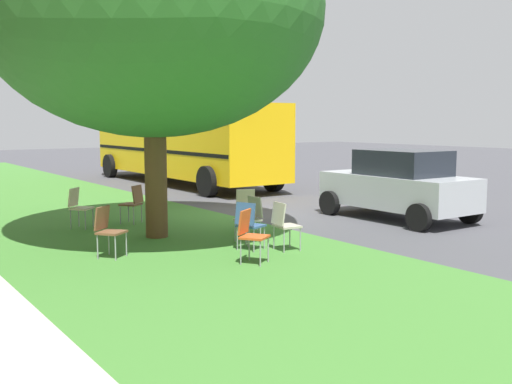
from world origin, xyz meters
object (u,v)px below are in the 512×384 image
Objects in this scene: street_tree at (153,10)px; chair_2 at (108,228)px; chair_1 at (251,215)px; chair_7 at (249,222)px; chair_4 at (134,201)px; chair_5 at (250,232)px; parked_car at (398,184)px; school_bus at (182,137)px; chair_0 at (78,205)px; chair_3 at (284,222)px; chair_6 at (247,207)px.

street_tree is 7.85× the size of chair_2.
chair_1 and chair_7 have the same top height.
chair_1 is 1.00× the size of chair_4.
chair_4 is 1.00× the size of chair_5.
parked_car is (-0.05, -7.16, 0.32)m from chair_2.
school_bus reaches higher than parked_car.
chair_0 is at bearing 27.00° from street_tree.
chair_4 and chair_5 have the same top height.
parked_car is at bearing -86.84° from chair_1.
street_tree reaches higher than chair_3.
chair_7 is (0.38, 0.50, 0.00)m from chair_3.
chair_6 is (1.04, -0.61, 0.00)m from chair_1.
chair_2 is at bearing 68.56° from chair_7.
parked_car is (-1.27, -5.66, -3.61)m from street_tree.
chair_2 is at bearing 45.44° from chair_5.
street_tree is 0.66× the size of school_bus.
chair_0 is 4.36m from chair_7.
chair_2 is (-3.09, 0.54, 0.00)m from chair_0.
chair_0 is at bearing 23.61° from chair_7.
chair_0 is 4.04m from chair_1.
street_tree reaches higher than school_bus.
chair_4 is 1.00× the size of chair_7.
chair_1 is 1.00× the size of chair_5.
street_tree is 7.85× the size of chair_6.
street_tree is at bearing 77.38° from parked_car.
chair_4 is at bearing -30.69° from chair_2.
street_tree is 7.85× the size of chair_3.
chair_2 is 12.43m from school_bus.
chair_1 is (-3.39, -2.21, 0.00)m from chair_0.
chair_5 is (-1.73, -1.75, 0.00)m from chair_2.
chair_3 and chair_7 have the same top height.
chair_1 is at bearing -96.04° from chair_2.
chair_5 is at bearing 113.73° from chair_3.
chair_4 is (4.25, 1.02, 0.00)m from chair_3.
chair_7 is 4.95m from parked_car.
chair_2 is 2.46m from chair_5.
chair_6 and chair_7 have the same top height.
parked_car reaches higher than chair_5.
street_tree is 4.37m from chair_2.
chair_5 is (-2.95, -0.26, -3.92)m from street_tree.
street_tree is 7.85× the size of chair_5.
chair_0 and chair_7 have the same top height.
chair_4 is at bearing 13.51° from chair_3.
chair_2 is 3.06m from chair_3.
chair_2 is at bearing 102.57° from chair_6.
chair_6 is at bearing -129.81° from chair_0.
chair_2 is 0.24× the size of parked_car.
chair_4 is (1.76, -0.27, -3.92)m from street_tree.
chair_4 is 9.00m from school_bus.
chair_7 is at bearing 53.06° from chair_3.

